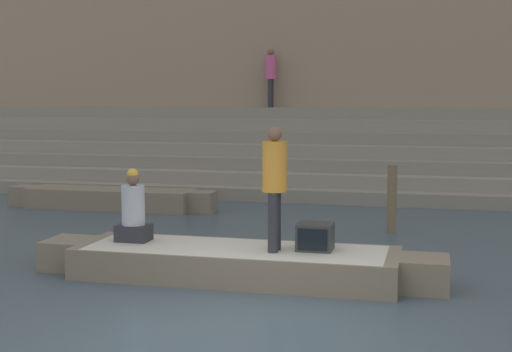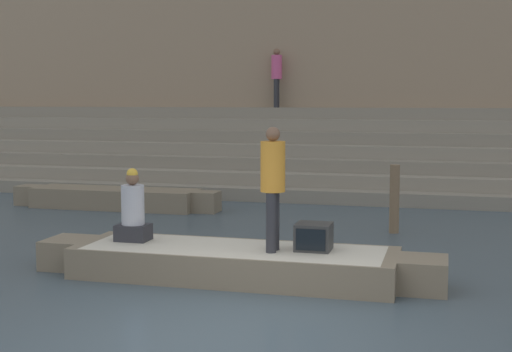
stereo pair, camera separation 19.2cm
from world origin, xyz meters
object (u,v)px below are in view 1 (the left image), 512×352
Objects in this scene: person_standing at (275,180)px; tv_set at (315,237)px; mooring_post at (392,199)px; rowboat_main at (236,262)px; person_rowing at (133,212)px; moored_boat_shore at (111,198)px; person_on_steps at (271,73)px.

person_standing reaches higher than tv_set.
mooring_post reaches higher than tv_set.
rowboat_main is 1.34m from person_standing.
mooring_post is at bearing 33.67° from person_rowing.
person_rowing is at bearing 178.02° from rowboat_main.
tv_set is 0.38× the size of mooring_post.
tv_set is 7.88m from moored_boat_shore.
person_rowing is at bearing 175.83° from tv_set.
person_on_steps is (-3.97, 7.01, 2.65)m from mooring_post.
person_rowing reaches higher than tv_set.
person_on_steps is at bearing 102.29° from rowboat_main.
rowboat_main is 11.70m from person_on_steps.
tv_set is 11.72m from person_on_steps.
tv_set is at bearing 8.79° from rowboat_main.
person_standing is at bearing -19.67° from person_rowing.
rowboat_main is 4.56m from mooring_post.
moored_boat_shore is at bearing 132.68° from person_standing.
person_rowing is at bearing -57.67° from moored_boat_shore.
rowboat_main is at bearing -18.57° from person_rowing.
rowboat_main is at bearing -177.83° from tv_set.
person_standing reaches higher than person_rowing.
mooring_post is (6.53, -1.47, 0.41)m from moored_boat_shore.
person_on_steps is (-3.14, 10.97, 2.68)m from tv_set.
person_on_steps is at bearing 68.86° from moored_boat_shore.
person_on_steps is at bearing 119.53° from mooring_post.
moored_boat_shore is 3.87× the size of mooring_post.
person_on_steps reaches higher than rowboat_main.
person_on_steps reaches higher than person_standing.
person_on_steps reaches higher than moored_boat_shore.
moored_boat_shore is 6.71m from mooring_post.
tv_set is 4.05m from mooring_post.
person_rowing is 0.63× the size of person_on_steps.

